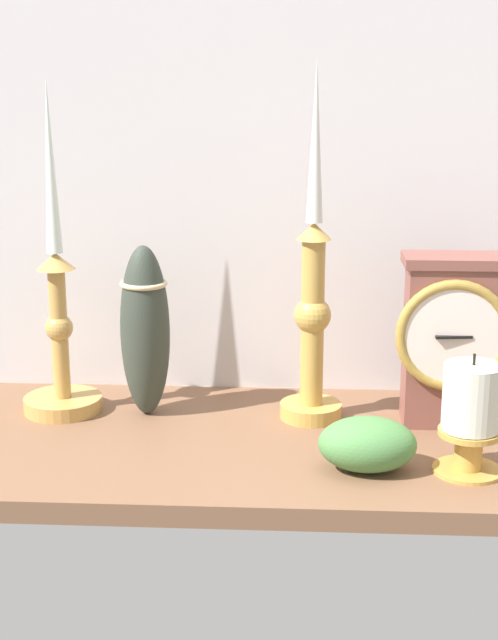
{
  "coord_description": "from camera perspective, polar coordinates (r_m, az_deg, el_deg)",
  "views": [
    {
      "loc": [
        -8.49,
        -101.92,
        41.46
      ],
      "look_at": [
        -14.27,
        0.0,
        14.0
      ],
      "focal_mm": 53.31,
      "sensor_mm": 36.0,
      "label": 1
    }
  ],
  "objects": [
    {
      "name": "ground_plane",
      "position": [
        1.11,
        7.45,
        -7.72
      ],
      "size": [
        100.0,
        36.0,
        2.4
      ],
      "primitive_type": "cube",
      "color": "brown"
    },
    {
      "name": "back_wall",
      "position": [
        1.21,
        7.39,
        10.69
      ],
      "size": [
        120.0,
        2.0,
        65.0
      ],
      "primitive_type": "cube",
      "color": "silver",
      "rests_on": "ground_plane"
    },
    {
      "name": "mantel_clock",
      "position": [
        1.13,
        11.94,
        -1.11
      ],
      "size": [
        13.19,
        7.37,
        20.38
      ],
      "color": "brown",
      "rests_on": "ground_plane"
    },
    {
      "name": "candlestick_tall_left",
      "position": [
        1.12,
        3.84,
        0.77
      ],
      "size": [
        7.51,
        7.51,
        42.5
      ],
      "color": "#C09646",
      "rests_on": "ground_plane"
    },
    {
      "name": "candlestick_tall_center",
      "position": [
        1.17,
        -11.35,
        -0.21
      ],
      "size": [
        9.65,
        9.65,
        40.66
      ],
      "color": "tan",
      "rests_on": "ground_plane"
    },
    {
      "name": "pillar_candle_front",
      "position": [
        1.02,
        13.17,
        -5.52
      ],
      "size": [
        7.31,
        7.31,
        13.0
      ],
      "color": "gold",
      "rests_on": "ground_plane"
    },
    {
      "name": "tall_ceramic_vase",
      "position": [
        1.15,
        -6.26,
        -0.6
      ],
      "size": [
        5.96,
        5.96,
        21.0
      ],
      "color": "#323A31",
      "rests_on": "ground_plane"
    },
    {
      "name": "ivy_sprig",
      "position": [
        1.01,
        7.12,
        -7.41
      ],
      "size": [
        10.39,
        7.27,
        5.83
      ],
      "color": "#4A8142",
      "rests_on": "ground_plane"
    }
  ]
}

